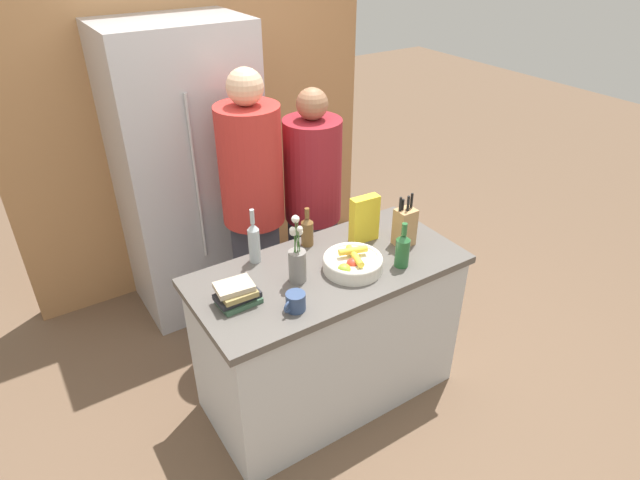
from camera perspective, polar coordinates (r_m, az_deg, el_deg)
The scene contains 15 objects.
ground_plane at distance 3.29m, azimuth 0.82°, elevation -15.72°, with size 14.00×14.00×0.00m, color brown.
kitchen_island at distance 2.98m, azimuth 0.89°, elevation -9.93°, with size 1.41×0.67×0.88m.
back_wall_wood at distance 3.89m, azimuth -13.10°, elevation 14.03°, with size 2.61×0.12×2.60m.
refrigerator at distance 3.62m, azimuth -13.75°, elevation 6.78°, with size 0.86×0.63×1.91m.
fruit_bowl at distance 2.67m, azimuth 3.49°, elevation -2.42°, with size 0.30×0.30×0.11m.
knife_block at distance 2.88m, azimuth 9.02°, elevation 1.47°, with size 0.10×0.09×0.29m.
flower_vase at distance 2.56m, azimuth -2.45°, elevation -2.14°, with size 0.09×0.09×0.36m.
cereal_box at distance 2.88m, azimuth 4.75°, elevation 2.24°, with size 0.16×0.07×0.26m.
coffee_mug at distance 2.41m, azimuth -2.65°, elevation -6.61°, with size 0.12×0.09×0.09m.
book_stack at distance 2.48m, azimuth -8.86°, elevation -5.70°, with size 0.20×0.15×0.10m.
bottle_oil at distance 2.85m, azimuth -1.37°, elevation 1.02°, with size 0.07×0.07×0.22m.
bottle_vinegar at distance 2.72m, azimuth -7.05°, elevation -0.14°, with size 0.06×0.06×0.30m.
bottle_wine at distance 2.70m, azimuth 8.79°, elevation -0.99°, with size 0.07×0.07×0.24m.
person_at_sink at distance 3.19m, azimuth -7.15°, elevation 4.36°, with size 0.37×0.37×1.74m.
person_in_blue at distance 3.36m, azimuth -0.77°, elevation 4.37°, with size 0.35×0.35×1.58m.
Camera 1 is at (-1.25, -1.85, 2.41)m, focal length 30.00 mm.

